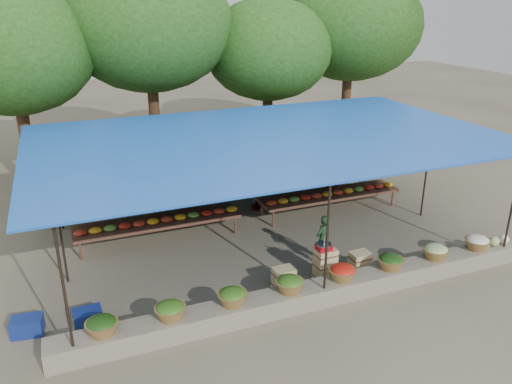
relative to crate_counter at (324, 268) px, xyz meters
name	(u,v)px	position (x,y,z in m)	size (l,w,h in m)	color
ground	(268,244)	(-0.46, 2.06, -0.31)	(60.00, 60.00, 0.00)	brown
stone_curb	(320,293)	(-0.46, -0.69, -0.11)	(10.60, 0.55, 0.40)	#6B6455
stall_canopy	(268,142)	(-0.46, 2.12, 2.37)	(10.80, 6.60, 2.82)	black
produce_baskets	(317,278)	(-0.56, -0.69, 0.25)	(8.98, 0.58, 0.34)	brown
netting_backdrop	(227,162)	(-0.46, 5.21, 0.94)	(10.60, 0.06, 2.50)	#1D4518
tree_row	(210,35)	(0.04, 8.15, 4.39)	(16.51, 5.50, 7.12)	#352513
fruit_table_left	(158,217)	(-2.95, 3.42, 0.30)	(4.21, 0.95, 0.93)	#47291C
fruit_table_right	(329,191)	(2.05, 3.42, 0.30)	(4.21, 0.95, 0.93)	#47291C
crate_counter	(324,268)	(0.00, 0.00, 0.00)	(2.36, 0.36, 0.77)	tan
weighing_scale	(324,246)	(-0.03, 0.00, 0.54)	(0.33, 0.33, 0.35)	#B00E19
vendor_seated	(323,240)	(0.36, 0.71, 0.30)	(0.44, 0.29, 1.22)	#19371D
customer_left	(154,199)	(-2.93, 3.84, 0.63)	(0.91, 0.71, 1.88)	slate
customer_mid	(258,182)	(0.15, 4.24, 0.55)	(1.11, 0.64, 1.72)	slate
customer_right	(332,170)	(2.63, 4.24, 0.61)	(1.08, 0.45, 1.84)	slate
blue_crate_front	(88,317)	(-4.96, 0.28, -0.15)	(0.53, 0.38, 0.32)	navy
blue_crate_back	(27,326)	(-6.03, 0.41, -0.14)	(0.55, 0.40, 0.33)	navy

